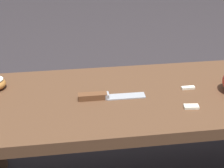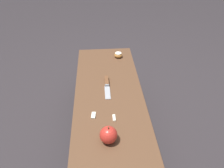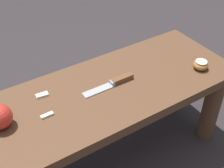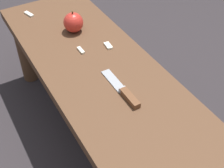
{
  "view_description": "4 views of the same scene",
  "coord_description": "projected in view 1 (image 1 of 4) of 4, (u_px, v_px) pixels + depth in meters",
  "views": [
    {
      "loc": [
        -0.22,
        -0.83,
        0.94
      ],
      "look_at": [
        -0.11,
        0.02,
        0.43
      ],
      "focal_mm": 50.0,
      "sensor_mm": 36.0,
      "label": 1
    },
    {
      "loc": [
        0.95,
        -0.05,
        1.22
      ],
      "look_at": [
        -0.11,
        0.02,
        0.43
      ],
      "focal_mm": 35.0,
      "sensor_mm": 36.0,
      "label": 2
    },
    {
      "loc": [
        0.37,
        0.76,
        1.13
      ],
      "look_at": [
        -0.11,
        0.02,
        0.43
      ],
      "focal_mm": 50.0,
      "sensor_mm": 36.0,
      "label": 3
    },
    {
      "loc": [
        -0.76,
        0.4,
        1.12
      ],
      "look_at": [
        -0.11,
        0.02,
        0.43
      ],
      "focal_mm": 50.0,
      "sensor_mm": 36.0,
      "label": 4
    }
  ],
  "objects": [
    {
      "name": "knife",
      "position": [
        102.0,
        96.0,
        0.99
      ],
      "size": [
        0.21,
        0.03,
        0.02
      ],
      "rotation": [
        0.0,
        0.0,
        -0.01
      ],
      "color": "#9EA0A5",
      "rests_on": "wooden_bench"
    },
    {
      "name": "apple_slice_near_knife",
      "position": [
        191.0,
        107.0,
        0.94
      ],
      "size": [
        0.05,
        0.03,
        0.01
      ],
      "color": "white",
      "rests_on": "wooden_bench"
    },
    {
      "name": "apple_slice_near_bowl",
      "position": [
        188.0,
        88.0,
        1.04
      ],
      "size": [
        0.04,
        0.01,
        0.01
      ],
      "color": "white",
      "rests_on": "wooden_bench"
    },
    {
      "name": "wooden_bench",
      "position": [
        144.0,
        114.0,
        1.05
      ],
      "size": [
        1.24,
        0.41,
        0.4
      ],
      "color": "brown",
      "rests_on": "ground_plane"
    }
  ]
}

